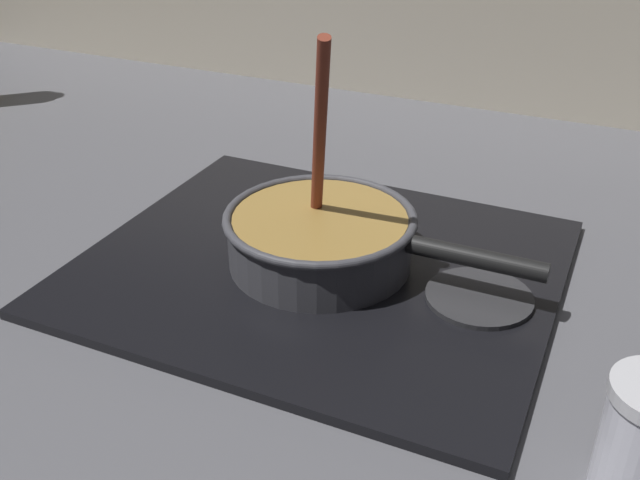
# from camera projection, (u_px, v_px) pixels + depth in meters

# --- Properties ---
(ground) EXTENTS (2.40, 1.60, 0.04)m
(ground) POSITION_uv_depth(u_px,v_px,m) (222.00, 318.00, 0.84)
(ground) COLOR #4C4C51
(hob_plate) EXTENTS (0.56, 0.48, 0.01)m
(hob_plate) POSITION_uv_depth(u_px,v_px,m) (320.00, 266.00, 0.89)
(hob_plate) COLOR black
(hob_plate) RESTS_ON ground
(burner_ring) EXTENTS (0.16, 0.16, 0.01)m
(burner_ring) POSITION_uv_depth(u_px,v_px,m) (320.00, 259.00, 0.88)
(burner_ring) COLOR #592D0C
(burner_ring) RESTS_ON hob_plate
(spare_burner) EXTENTS (0.12, 0.12, 0.01)m
(spare_burner) POSITION_uv_depth(u_px,v_px,m) (479.00, 297.00, 0.81)
(spare_burner) COLOR #262628
(spare_burner) RESTS_ON hob_plate
(cooking_pan) EXTENTS (0.38, 0.23, 0.29)m
(cooking_pan) POSITION_uv_depth(u_px,v_px,m) (322.00, 236.00, 0.87)
(cooking_pan) COLOR #38383D
(cooking_pan) RESTS_ON hob_plate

